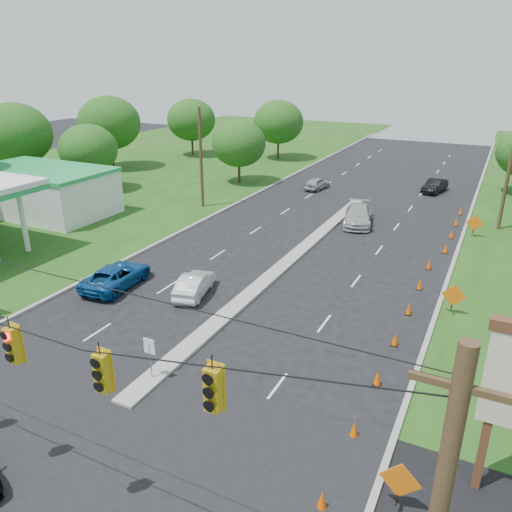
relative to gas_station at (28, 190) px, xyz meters
The scene contains 34 objects.
ground 31.23m from the gas_station, 40.57° to the right, with size 160.00×160.00×0.00m, color black.
cross_street 31.23m from the gas_station, 40.57° to the right, with size 160.00×14.00×0.02m, color black.
curb_left 16.89m from the gas_station, 35.78° to the left, with size 0.25×110.00×0.16m, color gray.
curb_right 35.22m from the gas_station, 16.13° to the left, with size 0.25×110.00×0.16m, color gray.
median 23.79m from the gas_station, ahead, with size 1.00×34.00×0.18m, color gray.
median_sign 27.62m from the gas_station, 31.07° to the right, with size 0.55×0.06×2.05m.
utility_pole_far_left 14.93m from the gas_station, 41.21° to the left, with size 0.28×0.28×9.00m, color #422D1C.
utility_pole_far_right 39.08m from the gas_station, 22.21° to the left, with size 0.28×0.28×9.00m, color #422D1C.
gas_station is the anchor object (origin of this frame).
cone_0 36.75m from the gas_station, 28.04° to the right, with size 0.32×0.32×0.70m, color #F05600.
cone_1 35.25m from the gas_station, 23.00° to the right, with size 0.32×0.32×0.70m, color #F05600.
cone_2 34.03m from the gas_station, 17.55° to the right, with size 0.32×0.32×0.70m, color #F05600.
cone_3 33.15m from the gas_station, 11.76° to the right, with size 0.32×0.32×0.70m, color #F05600.
cone_4 32.62m from the gas_station, ahead, with size 0.32×0.32×0.70m, color #F05600.
cone_5 32.46m from the gas_station, ahead, with size 0.32×0.32×0.70m, color #F05600.
cone_6 32.67m from the gas_station, ahead, with size 0.32×0.32×0.70m, color #F05600.
cone_7 33.84m from the gas_station, 12.41° to the left, with size 0.32×0.32×0.70m, color #F05600.
cone_8 34.76m from the gas_station, 18.06° to the left, with size 0.32×0.32×0.70m, color #F05600.
cone_9 36.00m from the gas_station, 23.38° to the left, with size 0.32×0.32×0.70m, color #F05600.
cone_10 37.52m from the gas_station, 28.30° to the left, with size 0.32×0.32×0.70m, color #F05600.
work_sign_0 38.11m from the gas_station, 25.25° to the right, with size 1.27×0.58×1.37m.
work_sign_1 34.54m from the gas_station, ahead, with size 1.27×0.58×1.37m.
work_sign_2 36.42m from the gas_station, 18.85° to the left, with size 1.27×0.58×1.37m.
tree_2 10.19m from the gas_station, 103.60° to the left, with size 5.88×5.88×6.86m.
tree_3 21.66m from the gas_station, 112.93° to the left, with size 7.56×7.56×8.82m.
tree_4 32.14m from the gas_station, 97.82° to the left, with size 6.72×6.72×7.84m.
tree_5 22.05m from the gas_station, 63.99° to the left, with size 5.88×5.88×6.86m.
tree_6 35.67m from the gas_station, 77.60° to the left, with size 6.72×6.72×7.84m.
tree_14 13.29m from the gas_station, 143.18° to the left, with size 7.56×7.56×8.82m.
white_sedan 21.70m from the gas_station, 16.95° to the right, with size 1.37×3.94×1.30m, color silver.
blue_pickup 17.60m from the gas_station, 25.23° to the right, with size 2.31×5.01×1.39m, color navy.
silver_car_far 27.87m from the gas_station, 23.39° to the left, with size 2.17×5.35×1.55m, color #A9A9A9.
silver_car_oncoming 27.87m from the gas_station, 48.68° to the left, with size 1.49×3.71×1.26m, color #9C9B9E.
dark_car_receding 38.97m from the gas_station, 40.25° to the left, with size 1.45×4.15×1.37m, color black.
Camera 1 is at (12.01, -8.11, 12.90)m, focal length 35.00 mm.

